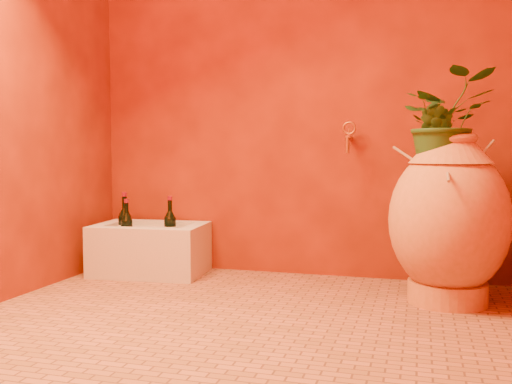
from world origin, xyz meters
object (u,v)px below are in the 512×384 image
(wine_bottle_a, at_px, (127,231))
(wall_tap, at_px, (349,136))
(wine_bottle_c, at_px, (170,229))
(amphora, at_px, (449,220))
(wine_bottle_b, at_px, (125,227))
(stone_basin, at_px, (150,250))

(wine_bottle_a, bearing_deg, wall_tap, 11.16)
(wine_bottle_a, height_order, wine_bottle_c, wine_bottle_c)
(amphora, height_order, wall_tap, wall_tap)
(wine_bottle_a, height_order, wine_bottle_b, wine_bottle_b)
(wine_bottle_b, relative_size, wine_bottle_c, 1.08)
(amphora, distance_m, wine_bottle_b, 1.86)
(amphora, xyz_separation_m, wine_bottle_b, (-1.84, 0.16, -0.13))
(wine_bottle_b, bearing_deg, wall_tap, 8.83)
(amphora, distance_m, stone_basin, 1.73)
(amphora, bearing_deg, wall_tap, 145.39)
(stone_basin, xyz_separation_m, wine_bottle_b, (-0.14, -0.05, 0.14))
(amphora, bearing_deg, stone_basin, 173.01)
(wall_tap, bearing_deg, wine_bottle_b, -171.17)
(amphora, distance_m, wall_tap, 0.77)
(amphora, height_order, wine_bottle_b, amphora)
(amphora, relative_size, wine_bottle_b, 2.51)
(amphora, distance_m, wine_bottle_c, 1.60)
(wine_bottle_a, xyz_separation_m, wine_bottle_c, (0.23, 0.11, 0.00))
(wall_tap, bearing_deg, wine_bottle_a, -168.84)
(wine_bottle_a, relative_size, wine_bottle_c, 0.96)
(amphora, distance_m, wine_bottle_a, 1.82)
(wine_bottle_c, bearing_deg, stone_basin, -171.27)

